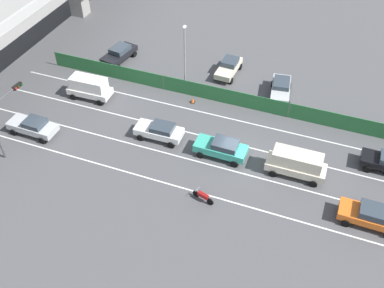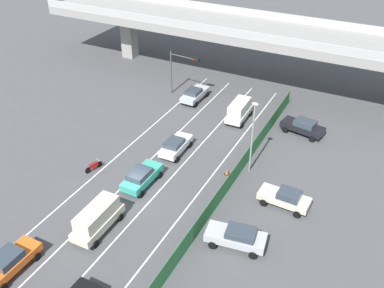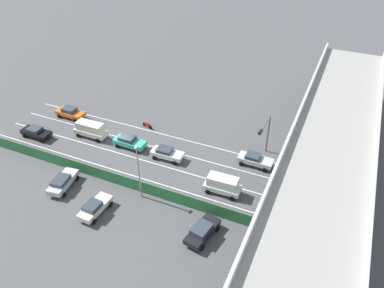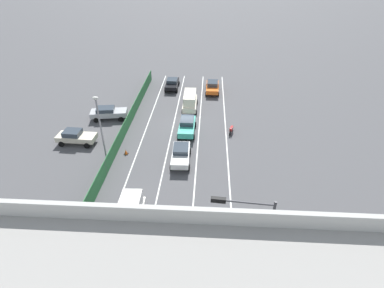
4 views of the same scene
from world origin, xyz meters
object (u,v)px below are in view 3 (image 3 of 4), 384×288
(car_sedan_white, at_px, (167,153))
(car_taxi_orange, at_px, (70,112))
(car_sedan_black, at_px, (36,132))
(parked_sedan_cream, at_px, (95,207))
(car_sedan_silver, at_px, (255,159))
(traffic_light, at_px, (265,132))
(car_van_cream, at_px, (91,129))
(car_taxi_teal, at_px, (129,141))
(parked_wagon_silver, at_px, (63,182))
(traffic_cone, at_px, (138,183))
(parked_sedan_dark, at_px, (202,231))
(motorcycle, at_px, (147,125))
(street_lamp, at_px, (138,167))
(car_van_white, at_px, (223,184))

(car_sedan_white, distance_m, car_taxi_orange, 18.69)
(car_sedan_black, bearing_deg, parked_sedan_cream, 61.63)
(car_sedan_silver, relative_size, traffic_light, 0.82)
(car_taxi_orange, bearing_deg, car_van_cream, 63.50)
(car_sedan_black, bearing_deg, car_sedan_white, 99.09)
(car_sedan_black, xyz_separation_m, parked_sedan_cream, (9.01, 16.68, 0.03))
(car_taxi_teal, height_order, parked_wagon_silver, car_taxi_teal)
(traffic_cone, bearing_deg, car_taxi_teal, -141.17)
(car_taxi_teal, bearing_deg, parked_sedan_dark, 55.37)
(car_taxi_teal, bearing_deg, car_taxi_orange, -103.49)
(traffic_light, bearing_deg, parked_wagon_silver, -52.16)
(car_sedan_silver, bearing_deg, parked_sedan_dark, -6.48)
(car_taxi_teal, relative_size, motorcycle, 2.37)
(car_van_cream, height_order, car_sedan_silver, car_van_cream)
(car_van_cream, height_order, traffic_light, traffic_light)
(car_sedan_white, relative_size, car_van_cream, 0.89)
(car_sedan_silver, bearing_deg, parked_sedan_cream, -41.54)
(car_taxi_orange, distance_m, motorcycle, 12.54)
(car_taxi_orange, distance_m, traffic_cone, 19.81)
(car_sedan_silver, height_order, parked_sedan_dark, parked_sedan_dark)
(car_sedan_white, height_order, car_sedan_black, car_sedan_white)
(car_taxi_teal, bearing_deg, street_lamp, 39.24)
(car_sedan_white, xyz_separation_m, parked_sedan_cream, (12.12, -2.75, 0.00))
(car_taxi_orange, relative_size, car_van_cream, 0.95)
(car_van_cream, height_order, parked_sedan_cream, car_van_cream)
(motorcycle, distance_m, traffic_light, 17.90)
(traffic_light, bearing_deg, car_sedan_white, -64.12)
(street_lamp, bearing_deg, parked_sedan_dark, 73.07)
(car_taxi_teal, height_order, car_sedan_black, car_taxi_teal)
(car_sedan_black, distance_m, motorcycle, 15.89)
(car_sedan_silver, relative_size, parked_sedan_cream, 1.04)
(motorcycle, bearing_deg, car_van_white, 60.09)
(car_taxi_orange, relative_size, traffic_light, 0.84)
(motorcycle, height_order, street_lamp, street_lamp)
(parked_sedan_cream, distance_m, parked_sedan_dark, 12.34)
(street_lamp, bearing_deg, car_van_cream, -121.44)
(parked_sedan_dark, bearing_deg, car_van_white, -176.48)
(car_sedan_black, height_order, motorcycle, car_sedan_black)
(car_taxi_teal, height_order, traffic_light, traffic_light)
(car_sedan_white, height_order, traffic_cone, car_sedan_white)
(parked_sedan_dark, bearing_deg, car_sedan_white, -137.69)
(car_van_white, xyz_separation_m, traffic_light, (-8.75, 2.45, 2.67))
(car_taxi_teal, height_order, parked_sedan_cream, car_taxi_teal)
(car_van_cream, bearing_deg, street_lamp, 58.56)
(car_taxi_teal, relative_size, traffic_cone, 8.07)
(street_lamp, relative_size, traffic_cone, 13.01)
(parked_sedan_cream, bearing_deg, car_sedan_silver, 138.46)
(motorcycle, bearing_deg, car_taxi_orange, -79.47)
(car_sedan_white, bearing_deg, car_van_cream, -90.68)
(car_van_white, xyz_separation_m, parked_wagon_silver, (6.99, -17.82, -0.38))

